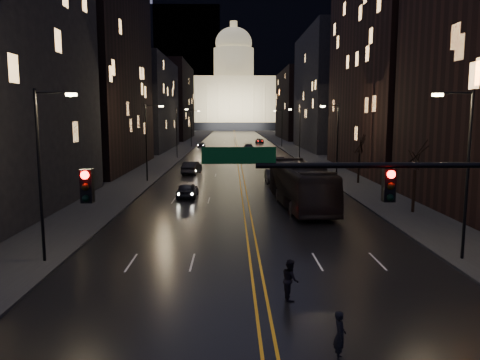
{
  "coord_description": "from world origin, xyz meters",
  "views": [
    {
      "loc": [
        -1.21,
        -13.77,
        7.68
      ],
      "look_at": [
        -0.73,
        13.43,
        3.91
      ],
      "focal_mm": 35.0,
      "sensor_mm": 36.0,
      "label": 1
    }
  ],
  "objects_px": {
    "oncoming_car_a": "(187,190)",
    "receding_car_a": "(273,176)",
    "oncoming_car_b": "(192,168)",
    "traffic_signal": "(467,201)",
    "pedestrian_b": "(290,279)",
    "bus": "(301,185)",
    "pedestrian_a": "(340,335)"
  },
  "relations": [
    {
      "from": "oncoming_car_b",
      "to": "pedestrian_b",
      "type": "distance_m",
      "value": 42.97
    },
    {
      "from": "pedestrian_a",
      "to": "pedestrian_b",
      "type": "relative_size",
      "value": 0.93
    },
    {
      "from": "oncoming_car_a",
      "to": "bus",
      "type": "bearing_deg",
      "value": 156.78
    },
    {
      "from": "oncoming_car_a",
      "to": "pedestrian_a",
      "type": "xyz_separation_m",
      "value": [
        7.56,
        -29.49,
        0.04
      ]
    },
    {
      "from": "traffic_signal",
      "to": "oncoming_car_b",
      "type": "relative_size",
      "value": 3.31
    },
    {
      "from": "traffic_signal",
      "to": "bus",
      "type": "xyz_separation_m",
      "value": [
        -1.33,
        24.91,
        -3.21
      ]
    },
    {
      "from": "receding_car_a",
      "to": "pedestrian_a",
      "type": "relative_size",
      "value": 2.96
    },
    {
      "from": "traffic_signal",
      "to": "receding_car_a",
      "type": "relative_size",
      "value": 3.64
    },
    {
      "from": "receding_car_a",
      "to": "bus",
      "type": "bearing_deg",
      "value": -86.11
    },
    {
      "from": "traffic_signal",
      "to": "bus",
      "type": "relative_size",
      "value": 1.28
    },
    {
      "from": "bus",
      "to": "oncoming_car_a",
      "type": "distance_m",
      "value": 11.05
    },
    {
      "from": "oncoming_car_a",
      "to": "receding_car_a",
      "type": "relative_size",
      "value": 0.94
    },
    {
      "from": "pedestrian_a",
      "to": "traffic_signal",
      "type": "bearing_deg",
      "value": -84.8
    },
    {
      "from": "oncoming_car_a",
      "to": "receding_car_a",
      "type": "distance_m",
      "value": 12.95
    },
    {
      "from": "traffic_signal",
      "to": "pedestrian_a",
      "type": "xyz_separation_m",
      "value": [
        -3.72,
        0.09,
        -4.3
      ]
    },
    {
      "from": "traffic_signal",
      "to": "pedestrian_a",
      "type": "height_order",
      "value": "traffic_signal"
    },
    {
      "from": "oncoming_car_a",
      "to": "pedestrian_b",
      "type": "xyz_separation_m",
      "value": [
        6.61,
        -24.58,
        0.1
      ]
    },
    {
      "from": "traffic_signal",
      "to": "pedestrian_b",
      "type": "bearing_deg",
      "value": 133.04
    },
    {
      "from": "oncoming_car_b",
      "to": "receding_car_a",
      "type": "bearing_deg",
      "value": 147.18
    },
    {
      "from": "traffic_signal",
      "to": "oncoming_car_a",
      "type": "bearing_deg",
      "value": 110.88
    },
    {
      "from": "bus",
      "to": "oncoming_car_a",
      "type": "bearing_deg",
      "value": 150.79
    },
    {
      "from": "oncoming_car_a",
      "to": "pedestrian_b",
      "type": "height_order",
      "value": "pedestrian_b"
    },
    {
      "from": "pedestrian_a",
      "to": "receding_car_a",
      "type": "bearing_deg",
      "value": 4.65
    },
    {
      "from": "receding_car_a",
      "to": "pedestrian_b",
      "type": "bearing_deg",
      "value": -94.29
    },
    {
      "from": "traffic_signal",
      "to": "pedestrian_b",
      "type": "distance_m",
      "value": 8.05
    },
    {
      "from": "oncoming_car_a",
      "to": "receding_car_a",
      "type": "xyz_separation_m",
      "value": [
        8.88,
        9.43,
        0.02
      ]
    },
    {
      "from": "traffic_signal",
      "to": "oncoming_car_a",
      "type": "xyz_separation_m",
      "value": [
        -11.28,
        29.58,
        -4.34
      ]
    },
    {
      "from": "traffic_signal",
      "to": "oncoming_car_b",
      "type": "xyz_separation_m",
      "value": [
        -12.35,
        47.29,
        -4.24
      ]
    },
    {
      "from": "oncoming_car_b",
      "to": "oncoming_car_a",
      "type": "bearing_deg",
      "value": 100.4
    },
    {
      "from": "oncoming_car_a",
      "to": "receding_car_a",
      "type": "height_order",
      "value": "receding_car_a"
    },
    {
      "from": "traffic_signal",
      "to": "pedestrian_b",
      "type": "relative_size",
      "value": 10.03
    },
    {
      "from": "traffic_signal",
      "to": "bus",
      "type": "distance_m",
      "value": 25.16
    }
  ]
}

